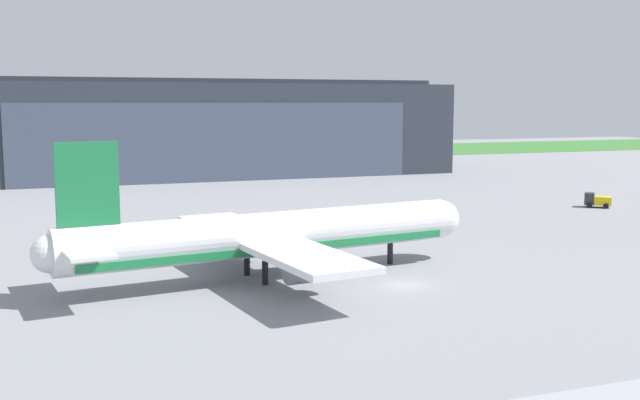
# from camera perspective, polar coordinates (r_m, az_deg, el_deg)

# --- Properties ---
(ground_plane) EXTENTS (440.00, 440.00, 0.00)m
(ground_plane) POSITION_cam_1_polar(r_m,az_deg,el_deg) (66.24, 6.44, -6.47)
(ground_plane) COLOR gray
(grass_field_strip) EXTENTS (440.00, 56.00, 0.08)m
(grass_field_strip) POSITION_cam_1_polar(r_m,az_deg,el_deg) (227.83, -12.82, 3.30)
(grass_field_strip) COLOR #3A7431
(grass_field_strip) RESTS_ON ground_plane
(maintenance_hangar) EXTENTS (105.66, 31.24, 20.88)m
(maintenance_hangar) POSITION_cam_1_polar(r_m,az_deg,el_deg) (166.06, -8.74, 5.35)
(maintenance_hangar) COLOR #2D333D
(maintenance_hangar) RESTS_ON ground_plane
(airliner_near_right) EXTENTS (41.00, 31.58, 12.78)m
(airliner_near_right) POSITION_cam_1_polar(r_m,az_deg,el_deg) (67.85, -3.73, -2.72)
(airliner_near_right) COLOR white
(airliner_near_right) RESTS_ON ground_plane
(pushback_tractor) EXTENTS (4.25, 4.01, 2.18)m
(pushback_tractor) POSITION_cam_1_polar(r_m,az_deg,el_deg) (121.10, 20.30, -0.01)
(pushback_tractor) COLOR #2D2D33
(pushback_tractor) RESTS_ON ground_plane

